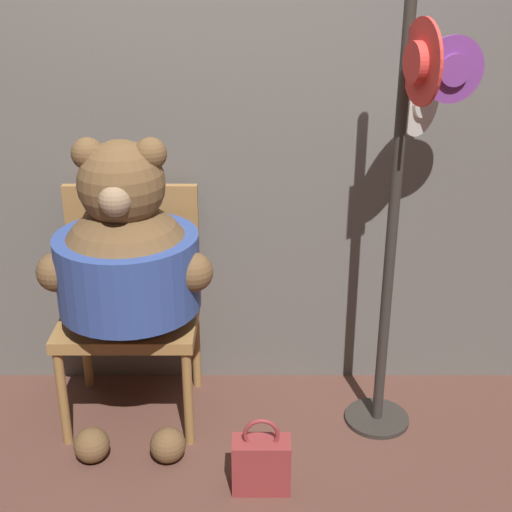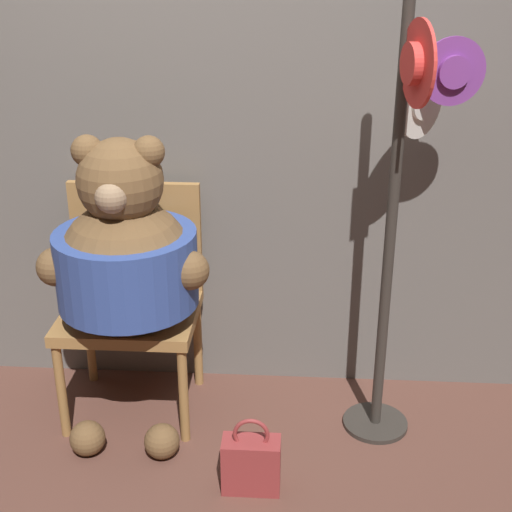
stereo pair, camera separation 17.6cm
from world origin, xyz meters
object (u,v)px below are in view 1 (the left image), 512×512
at_px(chair, 129,295).
at_px(teddy_bear, 124,263).
at_px(handbag_on_ground, 259,463).
at_px(hat_display_rack, 405,185).

relative_size(chair, teddy_bear, 0.78).
height_order(chair, handbag_on_ground, chair).
distance_m(teddy_bear, hat_display_rack, 1.13).
height_order(chair, teddy_bear, teddy_bear).
bearing_deg(teddy_bear, chair, 98.75).
bearing_deg(teddy_bear, handbag_on_ground, -37.73).
xyz_separation_m(chair, teddy_bear, (0.03, -0.17, 0.22)).
bearing_deg(chair, hat_display_rack, -8.15).
xyz_separation_m(teddy_bear, handbag_on_ground, (0.53, -0.41, -0.65)).
bearing_deg(hat_display_rack, chair, 171.85).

